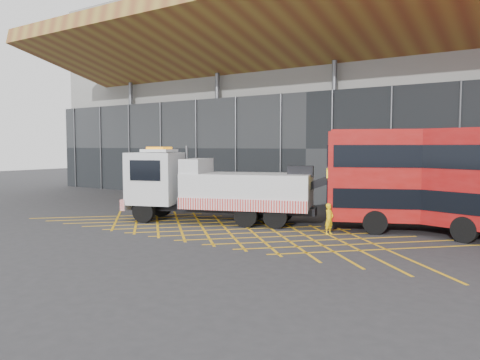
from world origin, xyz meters
The scene contains 6 objects.
ground_plane centered at (0.00, 0.00, 0.00)m, with size 120.00×120.00×0.00m, color #2D2C2F.
road_markings centered at (3.20, 0.00, 0.01)m, with size 23.16×7.16×0.01m.
construction_building centered at (1.92, 18.40, 8.98)m, with size 55.00×23.97×18.00m.
recovery_truck centered at (1.11, 1.47, 1.94)m, with size 11.89×6.11×4.21m.
bus_towed centered at (12.80, 5.64, 2.77)m, with size 12.31×7.54×4.98m.
worker centered at (7.96, 1.74, 0.74)m, with size 0.54×0.35×1.47m, color yellow.
Camera 1 is at (16.82, -18.83, 4.20)m, focal length 35.00 mm.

